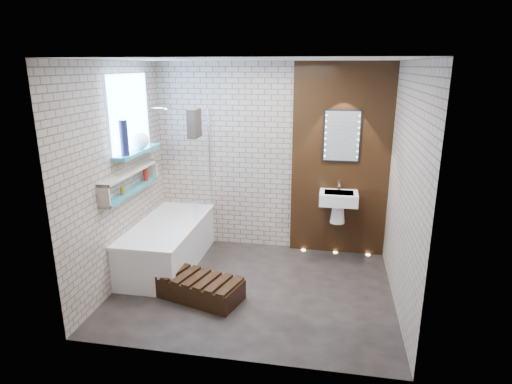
% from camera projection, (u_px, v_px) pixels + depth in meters
% --- Properties ---
extents(ground, '(3.20, 3.20, 0.00)m').
position_uv_depth(ground, '(254.00, 288.00, 5.10)').
color(ground, black).
rests_on(ground, ground).
extents(room_shell, '(3.24, 3.20, 2.60)m').
position_uv_depth(room_shell, '(254.00, 183.00, 4.73)').
color(room_shell, gray).
rests_on(room_shell, ground).
extents(walnut_panel, '(1.30, 0.06, 2.60)m').
position_uv_depth(walnut_panel, '(340.00, 162.00, 5.77)').
color(walnut_panel, black).
rests_on(walnut_panel, ground).
extents(clerestory_window, '(0.18, 1.00, 0.94)m').
position_uv_depth(clerestory_window, '(130.00, 121.00, 5.16)').
color(clerestory_window, '#7FADE0').
rests_on(clerestory_window, room_shell).
extents(display_niche, '(0.14, 1.30, 0.26)m').
position_uv_depth(display_niche, '(131.00, 182.00, 5.16)').
color(display_niche, teal).
rests_on(display_niche, room_shell).
extents(bathtub, '(0.79, 1.74, 0.70)m').
position_uv_depth(bathtub, '(168.00, 244.00, 5.65)').
color(bathtub, white).
rests_on(bathtub, ground).
extents(bath_screen, '(0.01, 0.78, 1.40)m').
position_uv_depth(bath_screen, '(202.00, 164.00, 5.72)').
color(bath_screen, white).
rests_on(bath_screen, bathtub).
extents(towel, '(0.10, 0.27, 0.36)m').
position_uv_depth(towel, '(194.00, 123.00, 5.33)').
color(towel, '#2A2422').
rests_on(towel, bath_screen).
extents(shower_head, '(0.18, 0.18, 0.02)m').
position_uv_depth(shower_head, '(170.00, 108.00, 5.65)').
color(shower_head, silver).
rests_on(shower_head, room_shell).
extents(washbasin, '(0.50, 0.36, 0.58)m').
position_uv_depth(washbasin, '(338.00, 202.00, 5.72)').
color(washbasin, white).
rests_on(washbasin, walnut_panel).
extents(led_mirror, '(0.50, 0.02, 0.70)m').
position_uv_depth(led_mirror, '(342.00, 136.00, 5.63)').
color(led_mirror, black).
rests_on(led_mirror, walnut_panel).
extents(walnut_step, '(1.11, 0.73, 0.23)m').
position_uv_depth(walnut_step, '(197.00, 288.00, 4.88)').
color(walnut_step, black).
rests_on(walnut_step, ground).
extents(niche_bottles, '(0.07, 0.70, 0.17)m').
position_uv_depth(niche_bottles, '(141.00, 178.00, 5.42)').
color(niche_bottles, maroon).
rests_on(niche_bottles, display_niche).
extents(sill_vases, '(0.20, 0.57, 0.40)m').
position_uv_depth(sill_vases, '(136.00, 140.00, 5.18)').
color(sill_vases, '#15193B').
rests_on(sill_vases, clerestory_window).
extents(floor_uplights, '(0.96, 0.06, 0.01)m').
position_uv_depth(floor_uplights, '(335.00, 252.00, 6.07)').
color(floor_uplights, '#FFD899').
rests_on(floor_uplights, ground).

